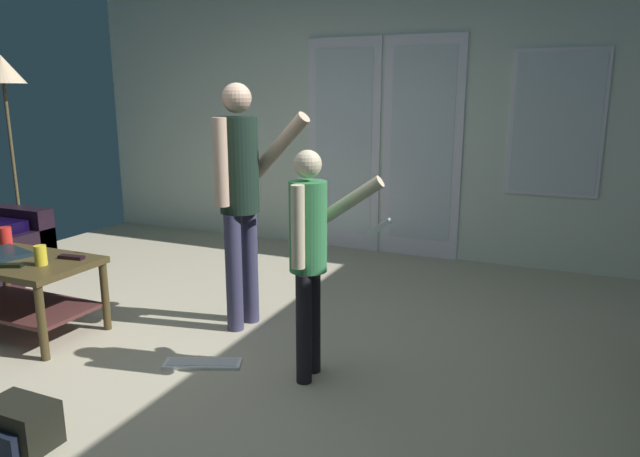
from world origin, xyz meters
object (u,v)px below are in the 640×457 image
object	(u,v)px
tv_remote_black	(71,257)
cup_by_laptop	(5,236)
cup_near_edge	(41,255)
backpack	(20,425)
laptop_closed	(5,253)
person_adult	(241,186)
person_child	(310,245)
dvd_remote_slim	(8,266)
floor_lamp	(3,80)
coffee_table	(20,279)
loose_keyboard	(203,363)

from	to	relation	value
tv_remote_black	cup_by_laptop	bearing A→B (deg)	166.34
cup_near_edge	cup_by_laptop	world-z (taller)	cup_by_laptop
backpack	laptop_closed	xyz separation A→B (m)	(-1.21, 0.94, 0.41)
person_adult	person_child	distance (m)	0.87
cup_by_laptop	dvd_remote_slim	bearing A→B (deg)	-37.37
floor_lamp	backpack	xyz separation A→B (m)	(2.59, -2.16, -1.53)
backpack	tv_remote_black	distance (m)	1.35
backpack	dvd_remote_slim	bearing A→B (deg)	141.67
floor_lamp	person_child	bearing A→B (deg)	-16.95
cup_near_edge	cup_by_laptop	distance (m)	0.66
cup_near_edge	person_child	bearing A→B (deg)	7.65
coffee_table	cup_by_laptop	xyz separation A→B (m)	(-0.36, 0.21, 0.20)
loose_keyboard	backpack	bearing A→B (deg)	-105.80
loose_keyboard	laptop_closed	xyz separation A→B (m)	(-1.49, -0.03, 0.50)
coffee_table	backpack	distance (m)	1.42
dvd_remote_slim	floor_lamp	bearing A→B (deg)	114.68
backpack	cup_near_edge	distance (m)	1.27
laptop_closed	loose_keyboard	bearing A→B (deg)	16.84
person_child	loose_keyboard	distance (m)	0.97
person_adult	cup_near_edge	world-z (taller)	person_adult
floor_lamp	dvd_remote_slim	bearing A→B (deg)	-40.64
cup_by_laptop	floor_lamp	bearing A→B (deg)	138.14
person_adult	dvd_remote_slim	distance (m)	1.48
cup_near_edge	tv_remote_black	distance (m)	0.19
person_child	backpack	distance (m)	1.56
coffee_table	cup_near_edge	bearing A→B (deg)	-8.04
person_adult	cup_by_laptop	bearing A→B (deg)	-164.01
laptop_closed	cup_near_edge	world-z (taller)	cup_near_edge
cup_near_edge	coffee_table	bearing A→B (deg)	171.96
person_child	dvd_remote_slim	world-z (taller)	person_child
floor_lamp	cup_near_edge	bearing A→B (deg)	-35.90
backpack	cup_near_edge	bearing A→B (deg)	132.91
person_child	loose_keyboard	bearing A→B (deg)	-168.42
cup_by_laptop	tv_remote_black	bearing A→B (deg)	-5.80
person_child	tv_remote_black	bearing A→B (deg)	-178.09
backpack	tv_remote_black	bearing A→B (deg)	125.60
floor_lamp	loose_keyboard	world-z (taller)	floor_lamp
person_child	backpack	bearing A→B (deg)	-129.26
cup_near_edge	tv_remote_black	bearing A→B (deg)	70.84
person_adult	loose_keyboard	distance (m)	1.12
backpack	laptop_closed	distance (m)	1.58
laptop_closed	cup_by_laptop	size ratio (longest dim) A/B	2.80
laptop_closed	dvd_remote_slim	bearing A→B (deg)	-19.83
backpack	laptop_closed	bearing A→B (deg)	142.28
floor_lamp	cup_near_edge	xyz separation A→B (m)	(1.79, -1.29, -1.08)
loose_keyboard	cup_by_laptop	xyz separation A→B (m)	(-1.70, 0.14, 0.55)
floor_lamp	backpack	world-z (taller)	floor_lamp
floor_lamp	backpack	bearing A→B (deg)	-39.81
floor_lamp	backpack	distance (m)	3.71
coffee_table	person_child	distance (m)	2.01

